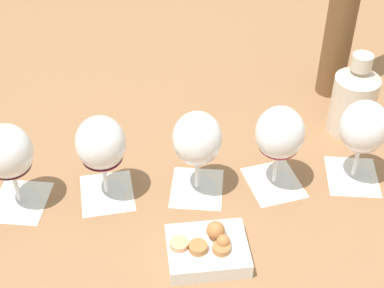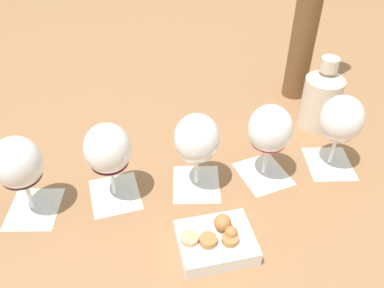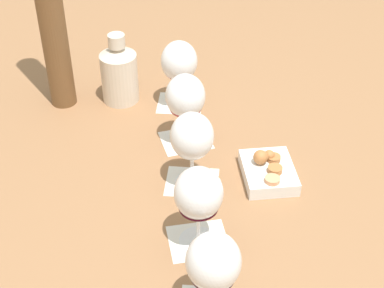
{
  "view_description": "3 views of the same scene",
  "coord_description": "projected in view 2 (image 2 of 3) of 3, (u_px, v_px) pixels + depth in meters",
  "views": [
    {
      "loc": [
        -0.59,
        0.54,
        0.78
      ],
      "look_at": [
        -0.0,
        -0.0,
        0.11
      ],
      "focal_mm": 55.0,
      "sensor_mm": 36.0,
      "label": 1
    },
    {
      "loc": [
        -0.4,
        0.46,
        0.61
      ],
      "look_at": [
        -0.0,
        -0.0,
        0.11
      ],
      "focal_mm": 38.0,
      "sensor_mm": 36.0,
      "label": 2
    },
    {
      "loc": [
        0.63,
        0.69,
        0.83
      ],
      "look_at": [
        -0.0,
        -0.0,
        0.11
      ],
      "focal_mm": 55.0,
      "sensor_mm": 36.0,
      "label": 3
    }
  ],
  "objects": [
    {
      "name": "wine_glass_4",
      "position": [
        19.0,
        166.0,
        0.73
      ],
      "size": [
        0.09,
        0.09,
        0.17
      ],
      "color": "white",
      "rests_on": "tasting_card_4"
    },
    {
      "name": "ceramic_vase",
      "position": [
        322.0,
        97.0,
        0.97
      ],
      "size": [
        0.09,
        0.09,
        0.18
      ],
      "color": "beige",
      "rests_on": "ground_plane"
    },
    {
      "name": "tasting_card_4",
      "position": [
        34.0,
        209.0,
        0.8
      ],
      "size": [
        0.15,
        0.15,
        0.0
      ],
      "color": "silver",
      "rests_on": "ground_plane"
    },
    {
      "name": "tasting_card_1",
      "position": [
        263.0,
        174.0,
        0.88
      ],
      "size": [
        0.14,
        0.14,
        0.0
      ],
      "color": "silver",
      "rests_on": "ground_plane"
    },
    {
      "name": "wine_glass_3",
      "position": [
        108.0,
        152.0,
        0.76
      ],
      "size": [
        0.09,
        0.09,
        0.17
      ],
      "color": "white",
      "rests_on": "tasting_card_3"
    },
    {
      "name": "ground_plane",
      "position": [
        192.0,
        185.0,
        0.85
      ],
      "size": [
        8.0,
        8.0,
        0.0
      ],
      "primitive_type": "plane",
      "color": "#936642"
    },
    {
      "name": "wine_glass_1",
      "position": [
        270.0,
        132.0,
        0.81
      ],
      "size": [
        0.09,
        0.09,
        0.17
      ],
      "color": "white",
      "rests_on": "tasting_card_1"
    },
    {
      "name": "wine_glass_0",
      "position": [
        341.0,
        122.0,
        0.83
      ],
      "size": [
        0.09,
        0.09,
        0.17
      ],
      "color": "white",
      "rests_on": "tasting_card_0"
    },
    {
      "name": "tasting_card_3",
      "position": [
        115.0,
        194.0,
        0.83
      ],
      "size": [
        0.15,
        0.14,
        0.0
      ],
      "color": "silver",
      "rests_on": "ground_plane"
    },
    {
      "name": "tasting_card_2",
      "position": [
        196.0,
        184.0,
        0.85
      ],
      "size": [
        0.15,
        0.15,
        0.0
      ],
      "color": "silver",
      "rests_on": "ground_plane"
    },
    {
      "name": "tasting_card_0",
      "position": [
        329.0,
        164.0,
        0.9
      ],
      "size": [
        0.15,
        0.15,
        0.0
      ],
      "color": "silver",
      "rests_on": "ground_plane"
    },
    {
      "name": "snack_dish",
      "position": [
        216.0,
        241.0,
        0.72
      ],
      "size": [
        0.16,
        0.17,
        0.06
      ],
      "color": "white",
      "rests_on": "ground_plane"
    },
    {
      "name": "wine_glass_2",
      "position": [
        197.0,
        142.0,
        0.78
      ],
      "size": [
        0.09,
        0.09,
        0.17
      ],
      "color": "white",
      "rests_on": "tasting_card_2"
    }
  ]
}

